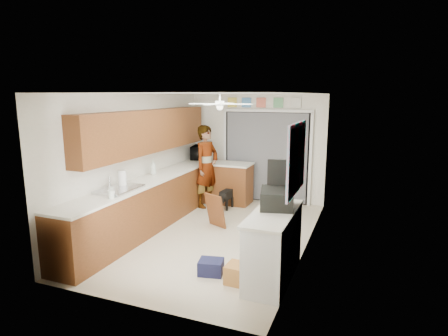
% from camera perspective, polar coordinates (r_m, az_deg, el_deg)
% --- Properties ---
extents(floor, '(5.00, 5.00, 0.00)m').
position_cam_1_polar(floor, '(6.85, -1.24, -10.09)').
color(floor, beige).
rests_on(floor, ground).
extents(ceiling, '(5.00, 5.00, 0.00)m').
position_cam_1_polar(ceiling, '(6.39, -1.33, 11.31)').
color(ceiling, white).
rests_on(ceiling, ground).
extents(wall_back, '(3.20, 0.00, 3.20)m').
position_cam_1_polar(wall_back, '(8.83, 4.97, 3.08)').
color(wall_back, white).
rests_on(wall_back, ground).
extents(wall_front, '(3.20, 0.00, 3.20)m').
position_cam_1_polar(wall_front, '(4.37, -14.04, -5.54)').
color(wall_front, white).
rests_on(wall_front, ground).
extents(wall_left, '(0.00, 5.00, 5.00)m').
position_cam_1_polar(wall_left, '(7.26, -13.02, 1.09)').
color(wall_left, white).
rests_on(wall_left, ground).
extents(wall_right, '(0.00, 5.00, 5.00)m').
position_cam_1_polar(wall_right, '(6.08, 12.77, -0.81)').
color(wall_right, white).
rests_on(wall_right, ground).
extents(left_base_cabinets, '(0.60, 4.80, 0.90)m').
position_cam_1_polar(left_base_cabinets, '(7.28, -10.78, -5.26)').
color(left_base_cabinets, brown).
rests_on(left_base_cabinets, floor).
extents(left_countertop, '(0.62, 4.80, 0.04)m').
position_cam_1_polar(left_countertop, '(7.16, -10.85, -1.66)').
color(left_countertop, white).
rests_on(left_countertop, left_base_cabinets).
extents(upper_cabinets, '(0.32, 4.00, 0.80)m').
position_cam_1_polar(upper_cabinets, '(7.27, -11.27, 5.55)').
color(upper_cabinets, brown).
rests_on(upper_cabinets, wall_left).
extents(sink_basin, '(0.50, 0.76, 0.06)m').
position_cam_1_polar(sink_basin, '(6.35, -15.65, -3.18)').
color(sink_basin, silver).
rests_on(sink_basin, left_countertop).
extents(faucet, '(0.03, 0.03, 0.22)m').
position_cam_1_polar(faucet, '(6.44, -17.05, -2.18)').
color(faucet, silver).
rests_on(faucet, left_countertop).
extents(peninsula_base, '(1.00, 0.60, 0.90)m').
position_cam_1_polar(peninsula_base, '(8.67, 0.77, -2.41)').
color(peninsula_base, brown).
rests_on(peninsula_base, floor).
extents(peninsula_top, '(1.04, 0.64, 0.04)m').
position_cam_1_polar(peninsula_top, '(8.58, 0.78, 0.64)').
color(peninsula_top, white).
rests_on(peninsula_top, peninsula_base).
extents(back_opening_recess, '(2.00, 0.06, 2.10)m').
position_cam_1_polar(back_opening_recess, '(8.77, 6.46, 1.67)').
color(back_opening_recess, black).
rests_on(back_opening_recess, wall_back).
extents(curtain_panel, '(1.90, 0.03, 2.05)m').
position_cam_1_polar(curtain_panel, '(8.73, 6.39, 1.63)').
color(curtain_panel, slate).
rests_on(curtain_panel, wall_back).
extents(door_trim_left, '(0.06, 0.04, 2.10)m').
position_cam_1_polar(door_trim_left, '(9.05, 0.16, 2.04)').
color(door_trim_left, white).
rests_on(door_trim_left, wall_back).
extents(door_trim_right, '(0.06, 0.04, 2.10)m').
position_cam_1_polar(door_trim_right, '(8.54, 13.03, 1.20)').
color(door_trim_right, white).
rests_on(door_trim_right, wall_back).
extents(door_trim_head, '(2.10, 0.04, 0.06)m').
position_cam_1_polar(door_trim_head, '(8.63, 6.56, 8.66)').
color(door_trim_head, white).
rests_on(door_trim_head, wall_back).
extents(header_frame_0, '(0.22, 0.02, 0.22)m').
position_cam_1_polar(header_frame_0, '(8.91, 1.27, 9.96)').
color(header_frame_0, '#E8D24D').
rests_on(header_frame_0, wall_back).
extents(header_frame_1, '(0.22, 0.02, 0.22)m').
position_cam_1_polar(header_frame_1, '(8.80, 3.44, 9.93)').
color(header_frame_1, '#4C89CB').
rests_on(header_frame_1, wall_back).
extents(header_frame_2, '(0.22, 0.02, 0.22)m').
position_cam_1_polar(header_frame_2, '(8.69, 5.67, 9.89)').
color(header_frame_2, '#DC6752').
rests_on(header_frame_2, wall_back).
extents(header_frame_3, '(0.22, 0.02, 0.22)m').
position_cam_1_polar(header_frame_3, '(8.59, 8.27, 9.81)').
color(header_frame_3, '#5EA66F').
rests_on(header_frame_3, wall_back).
extents(header_frame_4, '(0.22, 0.02, 0.22)m').
position_cam_1_polar(header_frame_4, '(8.51, 10.93, 9.72)').
color(header_frame_4, silver).
rests_on(header_frame_4, wall_back).
extents(route66_sign, '(0.22, 0.02, 0.26)m').
position_cam_1_polar(route66_sign, '(9.04, -0.85, 9.98)').
color(route66_sign, silver).
rests_on(route66_sign, wall_back).
extents(right_counter_base, '(0.50, 1.40, 0.90)m').
position_cam_1_polar(right_counter_base, '(5.23, 7.57, -11.78)').
color(right_counter_base, white).
rests_on(right_counter_base, floor).
extents(right_counter_top, '(0.54, 1.44, 0.04)m').
position_cam_1_polar(right_counter_top, '(5.07, 7.60, -6.87)').
color(right_counter_top, white).
rests_on(right_counter_top, right_counter_base).
extents(abstract_painting, '(0.03, 1.15, 0.95)m').
position_cam_1_polar(abstract_painting, '(5.04, 11.01, 1.47)').
color(abstract_painting, '#FC5D85').
rests_on(abstract_painting, wall_right).
extents(ceiling_fan, '(1.14, 1.14, 0.24)m').
position_cam_1_polar(ceiling_fan, '(6.58, -0.64, 9.74)').
color(ceiling_fan, white).
rests_on(ceiling_fan, ceiling).
extents(microwave, '(0.52, 0.66, 0.33)m').
position_cam_1_polar(microwave, '(9.09, -3.53, 2.38)').
color(microwave, black).
rests_on(microwave, left_countertop).
extents(soap_bottle, '(0.15, 0.15, 0.30)m').
position_cam_1_polar(soap_bottle, '(7.43, -10.74, 0.15)').
color(soap_bottle, silver).
rests_on(soap_bottle, left_countertop).
extents(cup, '(0.14, 0.14, 0.09)m').
position_cam_1_polar(cup, '(6.05, -16.82, -3.65)').
color(cup, white).
rests_on(cup, left_countertop).
extents(jar_a, '(0.11, 0.11, 0.12)m').
position_cam_1_polar(jar_a, '(5.90, -16.79, -3.87)').
color(jar_a, silver).
rests_on(jar_a, left_countertop).
extents(jar_b, '(0.10, 0.10, 0.11)m').
position_cam_1_polar(jar_b, '(6.14, -16.84, -3.31)').
color(jar_b, silver).
rests_on(jar_b, left_countertop).
extents(paper_towel_roll, '(0.16, 0.16, 0.29)m').
position_cam_1_polar(paper_towel_roll, '(6.51, -15.24, -1.62)').
color(paper_towel_roll, white).
rests_on(paper_towel_roll, left_countertop).
extents(suitcase, '(0.56, 0.67, 0.25)m').
position_cam_1_polar(suitcase, '(5.25, 8.03, -4.61)').
color(suitcase, black).
rests_on(suitcase, right_counter_top).
extents(suitcase_rim, '(0.56, 0.67, 0.02)m').
position_cam_1_polar(suitcase_rim, '(5.28, 8.00, -5.76)').
color(suitcase_rim, yellow).
rests_on(suitcase_rim, suitcase).
extents(suitcase_lid, '(0.42, 0.13, 0.50)m').
position_cam_1_polar(suitcase_lid, '(5.46, 8.81, -1.31)').
color(suitcase_lid, black).
rests_on(suitcase_lid, suitcase).
extents(cardboard_box, '(0.42, 0.32, 0.26)m').
position_cam_1_polar(cardboard_box, '(5.18, 2.69, -15.88)').
color(cardboard_box, '#A26C33').
rests_on(cardboard_box, floor).
extents(navy_crate, '(0.38, 0.34, 0.20)m').
position_cam_1_polar(navy_crate, '(5.43, -2.00, -14.84)').
color(navy_crate, '#151735').
rests_on(navy_crate, floor).
extents(cabinet_door_panel, '(0.47, 0.34, 0.65)m').
position_cam_1_polar(cabinet_door_panel, '(7.10, -1.35, -6.50)').
color(cabinet_door_panel, brown).
rests_on(cabinet_door_panel, floor).
extents(man, '(0.60, 0.76, 1.83)m').
position_cam_1_polar(man, '(8.30, -2.64, 0.24)').
color(man, white).
rests_on(man, floor).
extents(dog, '(0.29, 0.61, 0.47)m').
position_cam_1_polar(dog, '(8.28, 0.40, -4.61)').
color(dog, black).
rests_on(dog, floor).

